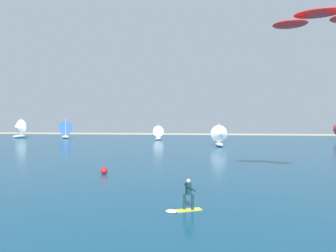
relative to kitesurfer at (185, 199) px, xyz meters
name	(u,v)px	position (x,y,z in m)	size (l,w,h in m)	color
ocean	(190,147)	(-1.73, 38.56, -0.65)	(160.00, 90.00, 0.10)	navy
kitesurfer	(185,199)	(0.00, 0.00, 0.00)	(2.01, 1.35, 1.67)	yellow
kite	(319,18)	(8.83, 6.60, 11.26)	(6.43, 3.57, 0.93)	red
sailboat_center_horizon	(220,136)	(3.47, 40.19, 1.37)	(3.29, 3.79, 4.30)	silver
sailboat_trailing	(18,129)	(-48.45, 60.74, 1.91)	(4.31, 4.88, 5.48)	silver
sailboat_mid_right	(65,129)	(-35.73, 61.23, 1.75)	(4.46, 4.59, 5.14)	silver
sailboat_mid_left	(159,132)	(-10.25, 57.98, 1.17)	(2.96, 3.41, 3.86)	white
marker_buoy	(104,171)	(-7.87, 10.22, -0.30)	(0.60, 0.60, 0.60)	red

